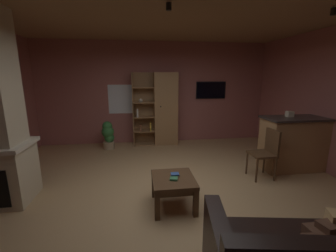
{
  "coord_description": "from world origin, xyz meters",
  "views": [
    {
      "loc": [
        -0.49,
        -3.2,
        1.87
      ],
      "look_at": [
        0.0,
        0.4,
        1.05
      ],
      "focal_mm": 23.68,
      "sensor_mm": 36.0,
      "label": 1
    }
  ],
  "objects": [
    {
      "name": "kitchen_bar_counter",
      "position": [
        2.71,
        0.71,
        0.54
      ],
      "size": [
        1.48,
        0.64,
        1.08
      ],
      "color": "#997047",
      "rests_on": "ground"
    },
    {
      "name": "wall_mounted_tv",
      "position": [
        1.6,
        3.02,
        1.47
      ],
      "size": [
        0.86,
        0.06,
        0.48
      ],
      "color": "black"
    },
    {
      "name": "table_book_0",
      "position": [
        -0.02,
        -0.36,
        0.46
      ],
      "size": [
        0.13,
        0.12,
        0.03
      ],
      "primitive_type": "cube",
      "rotation": [
        0.0,
        0.0,
        -0.24
      ],
      "color": "#387247",
      "rests_on": "coffee_table"
    },
    {
      "name": "window_pane_back",
      "position": [
        -0.9,
        3.05,
        1.24
      ],
      "size": [
        0.79,
        0.01,
        0.79
      ],
      "primitive_type": "cube",
      "color": "white"
    },
    {
      "name": "wall_back",
      "position": [
        0.0,
        3.08,
        1.39
      ],
      "size": [
        6.45,
        0.06,
        2.79
      ],
      "primitive_type": "cube",
      "color": "#9E5B56",
      "rests_on": "ground"
    },
    {
      "name": "ceiling",
      "position": [
        0.0,
        0.0,
        2.8
      ],
      "size": [
        6.33,
        6.1,
        0.02
      ],
      "primitive_type": "cube",
      "color": "#8E6B47"
    },
    {
      "name": "track_light_spot_1",
      "position": [
        -0.07,
        -0.2,
        2.72
      ],
      "size": [
        0.07,
        0.07,
        0.09
      ],
      "primitive_type": "cylinder",
      "color": "black"
    },
    {
      "name": "bookshelf_cabinet",
      "position": [
        0.18,
        2.81,
        0.97
      ],
      "size": [
        1.21,
        0.41,
        1.96
      ],
      "color": "#997047",
      "rests_on": "ground"
    },
    {
      "name": "track_light_spot_2",
      "position": [
        2.16,
        -0.28,
        2.72
      ],
      "size": [
        0.07,
        0.07,
        0.09
      ],
      "primitive_type": "cylinder",
      "color": "black"
    },
    {
      "name": "tissue_box",
      "position": [
        2.5,
        0.78,
        1.13
      ],
      "size": [
        0.13,
        0.13,
        0.11
      ],
      "primitive_type": "cube",
      "rotation": [
        0.0,
        0.0,
        -0.05
      ],
      "color": "#BFB299",
      "rests_on": "kitchen_bar_counter"
    },
    {
      "name": "potted_floor_plant",
      "position": [
        -1.28,
        2.53,
        0.38
      ],
      "size": [
        0.32,
        0.32,
        0.73
      ],
      "color": "#9E896B",
      "rests_on": "ground"
    },
    {
      "name": "floor",
      "position": [
        0.0,
        0.0,
        -0.01
      ],
      "size": [
        6.33,
        6.1,
        0.02
      ],
      "primitive_type": "cube",
      "color": "tan",
      "rests_on": "ground"
    },
    {
      "name": "table_book_1",
      "position": [
        0.01,
        -0.26,
        0.48
      ],
      "size": [
        0.12,
        0.1,
        0.02
      ],
      "primitive_type": "cube",
      "rotation": [
        0.0,
        0.0,
        -0.04
      ],
      "color": "#2D4C8C",
      "rests_on": "coffee_table"
    },
    {
      "name": "dining_chair",
      "position": [
        1.84,
        0.41,
        0.53
      ],
      "size": [
        0.43,
        0.43,
        0.92
      ],
      "color": "#4C331E",
      "rests_on": "ground"
    },
    {
      "name": "coffee_table",
      "position": [
        -0.02,
        -0.3,
        0.36
      ],
      "size": [
        0.6,
        0.66,
        0.44
      ],
      "color": "#4C331E",
      "rests_on": "ground"
    }
  ]
}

